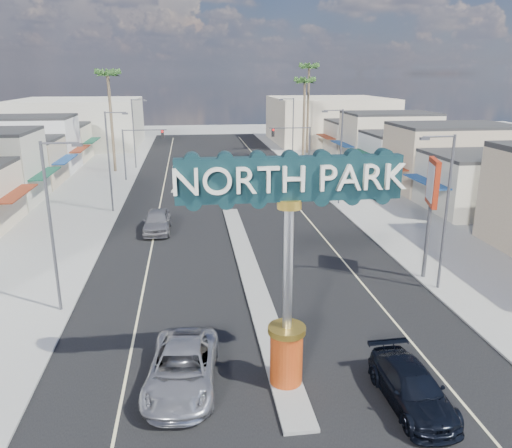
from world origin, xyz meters
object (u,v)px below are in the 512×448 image
object	(u,v)px
palm_right_mid	(305,85)
streetlight_l_near	(53,220)
suv_left	(182,368)
streetlight_r_mid	(339,152)
suv_right	(412,387)
palm_left_far	(108,79)
streetlight_l_mid	(110,157)
gateway_sign	(289,247)
bank_pylon_sign	(432,189)
streetlight_r_far	(292,128)
streetlight_l_far	(135,130)
streetlight_r_near	(444,206)
traffic_signal_right	(295,142)
palm_right_far	(309,72)
car_parked_left	(157,221)
car_parked_right	(304,185)
traffic_signal_left	(139,144)

from	to	relation	value
palm_right_mid	streetlight_l_near	bearing A→B (deg)	-116.99
palm_right_mid	suv_left	bearing A→B (deg)	-107.76
streetlight_r_mid	suv_right	bearing A→B (deg)	-101.25
streetlight_l_near	palm_left_far	size ratio (longest dim) A/B	0.69
streetlight_l_mid	gateway_sign	bearing A→B (deg)	-69.58
streetlight_r_mid	bank_pylon_sign	distance (m)	18.34
streetlight_l_near	streetlight_r_far	distance (m)	46.90
streetlight_l_near	streetlight_l_far	distance (m)	42.00
streetlight_r_near	suv_right	distance (m)	12.31
traffic_signal_right	palm_right_far	world-z (taller)	palm_right_far
palm_left_far	car_parked_left	xyz separation A→B (m)	(6.74, -26.46, -10.62)
streetlight_r_near	car_parked_left	world-z (taller)	streetlight_r_near
gateway_sign	suv_right	bearing A→B (deg)	-22.33
palm_right_mid	car_parked_right	bearing A→B (deg)	-102.61
car_parked_right	suv_right	bearing A→B (deg)	-91.65
streetlight_r_mid	suv_right	xyz separation A→B (m)	(-5.94, -29.87, -4.34)
streetlight_r_far	bank_pylon_sign	xyz separation A→B (m)	(0.06, -40.33, 0.56)
traffic_signal_left	traffic_signal_right	bearing A→B (deg)	0.00
traffic_signal_left	streetlight_r_far	distance (m)	21.20
car_parked_right	palm_left_far	bearing A→B (deg)	149.95
traffic_signal_left	streetlight_r_mid	bearing A→B (deg)	-35.50
palm_left_far	suv_left	size ratio (longest dim) A/B	2.25
palm_right_far	car_parked_right	bearing A→B (deg)	-103.95
suv_right	streetlight_l_far	bearing A→B (deg)	104.45
palm_right_mid	suv_left	distance (m)	57.06
traffic_signal_left	streetlight_r_far	world-z (taller)	streetlight_r_far
streetlight_l_mid	car_parked_right	distance (m)	19.96
palm_left_far	suv_left	world-z (taller)	palm_left_far
car_parked_right	suv_left	bearing A→B (deg)	-106.25
car_parked_right	streetlight_r_near	bearing A→B (deg)	-80.66
streetlight_r_mid	streetlight_r_far	world-z (taller)	same
streetlight_r_far	suv_left	distance (m)	51.81
streetlight_r_near	palm_right_far	world-z (taller)	palm_right_far
streetlight_l_far	palm_right_mid	xyz separation A→B (m)	(23.43, 4.00, 5.54)
gateway_sign	car_parked_right	world-z (taller)	gateway_sign
gateway_sign	streetlight_r_far	distance (m)	51.10
traffic_signal_right	car_parked_left	distance (m)	25.86
streetlight_r_mid	car_parked_left	size ratio (longest dim) A/B	1.75
gateway_sign	suv_right	distance (m)	7.12
streetlight_r_mid	palm_left_far	size ratio (longest dim) A/B	0.69
streetlight_l_mid	palm_left_far	size ratio (longest dim) A/B	0.69
suv_right	traffic_signal_left	bearing A→B (deg)	105.71
palm_left_far	traffic_signal_right	bearing A→B (deg)	-15.15
bank_pylon_sign	streetlight_l_mid	bearing A→B (deg)	154.58
gateway_sign	traffic_signal_left	xyz separation A→B (m)	(-9.18, 42.02, -1.65)
streetlight_l_mid	car_parked_left	xyz separation A→B (m)	(4.17, -6.46, -4.19)
streetlight_l_mid	car_parked_left	bearing A→B (deg)	-57.16
palm_left_far	car_parked_left	size ratio (longest dim) A/B	2.54
gateway_sign	streetlight_l_near	distance (m)	13.19
streetlight_l_far	palm_right_far	distance (m)	28.29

